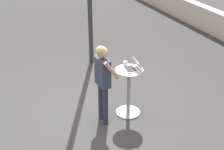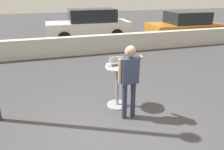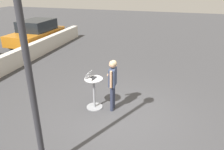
{
  "view_description": "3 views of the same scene",
  "coord_description": "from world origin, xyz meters",
  "views": [
    {
      "loc": [
        5.15,
        -1.5,
        3.75
      ],
      "look_at": [
        0.44,
        0.48,
        1.06
      ],
      "focal_mm": 50.0,
      "sensor_mm": 36.0,
      "label": 1
    },
    {
      "loc": [
        -1.21,
        -3.57,
        2.65
      ],
      "look_at": [
        0.07,
        0.63,
        0.92
      ],
      "focal_mm": 35.0,
      "sensor_mm": 36.0,
      "label": 2
    },
    {
      "loc": [
        -5.32,
        -1.35,
        3.72
      ],
      "look_at": [
        0.35,
        0.34,
        1.17
      ],
      "focal_mm": 35.0,
      "sensor_mm": 36.0,
      "label": 3
    }
  ],
  "objects": [
    {
      "name": "ground_plane",
      "position": [
        0.0,
        0.0,
        0.0
      ],
      "size": [
        50.0,
        50.0,
        0.0
      ],
      "primitive_type": "plane",
      "color": "#3D3D3F"
    },
    {
      "name": "pavement_kerb",
      "position": [
        0.0,
        5.67,
        0.4
      ],
      "size": [
        17.95,
        0.35,
        0.79
      ],
      "color": "beige",
      "rests_on": "ground_plane"
    },
    {
      "name": "cafe_table",
      "position": [
        0.28,
        0.91,
        0.54
      ],
      "size": [
        0.56,
        0.56,
        1.01
      ],
      "color": "gray",
      "rests_on": "ground_plane"
    },
    {
      "name": "laptop",
      "position": [
        0.29,
        0.98,
        1.05
      ],
      "size": [
        0.34,
        0.35,
        0.19
      ],
      "color": "silver",
      "rests_on": "cafe_table"
    },
    {
      "name": "coffee_mug",
      "position": [
        0.06,
        0.92,
        1.05
      ],
      "size": [
        0.11,
        0.08,
        0.08
      ],
      "color": "white",
      "rests_on": "cafe_table"
    },
    {
      "name": "standing_person",
      "position": [
        0.35,
        0.32,
        1.02
      ],
      "size": [
        0.51,
        0.37,
        1.63
      ],
      "color": "#282D42",
      "rests_on": "ground_plane"
    },
    {
      "name": "parked_car_near_street",
      "position": [
        1.17,
        8.49,
        0.84
      ],
      "size": [
        4.55,
        1.83,
        1.67
      ],
      "color": "silver",
      "rests_on": "ground_plane"
    },
    {
      "name": "parked_car_further_down",
      "position": [
        6.16,
        6.94,
        0.79
      ],
      "size": [
        3.86,
        2.03,
        1.55
      ],
      "color": "#B76B19",
      "rests_on": "ground_plane"
    }
  ]
}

